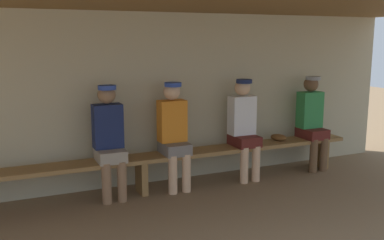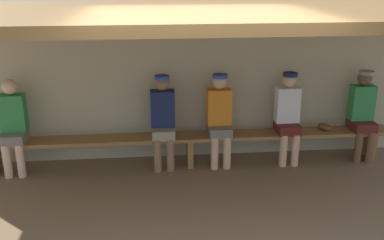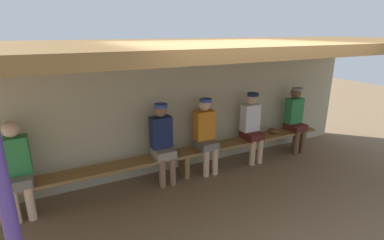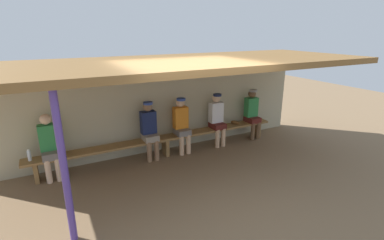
{
  "view_description": "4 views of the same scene",
  "coord_description": "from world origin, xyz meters",
  "px_view_note": "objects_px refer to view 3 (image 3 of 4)",
  "views": [
    {
      "loc": [
        -1.51,
        -3.39,
        1.87
      ],
      "look_at": [
        0.5,
        1.15,
        0.94
      ],
      "focal_mm": 40.86,
      "sensor_mm": 36.0,
      "label": 1
    },
    {
      "loc": [
        -0.57,
        -4.59,
        2.8
      ],
      "look_at": [
        0.0,
        1.24,
        0.8
      ],
      "focal_mm": 42.77,
      "sensor_mm": 36.0,
      "label": 2
    },
    {
      "loc": [
        -1.94,
        -2.59,
        2.45
      ],
      "look_at": [
        0.1,
        1.44,
        1.05
      ],
      "focal_mm": 27.05,
      "sensor_mm": 36.0,
      "label": 3
    },
    {
      "loc": [
        -2.37,
        -4.38,
        2.88
      ],
      "look_at": [
        0.58,
        1.3,
        0.86
      ],
      "focal_mm": 26.88,
      "sensor_mm": 36.0,
      "label": 4
    }
  ],
  "objects_px": {
    "player_in_red": "(252,124)",
    "bench": "(184,156)",
    "player_in_white": "(17,166)",
    "player_middle": "(162,140)",
    "baseball_glove_dark_brown": "(273,131)",
    "player_shirtless_tan": "(295,117)",
    "player_near_post": "(206,132)",
    "support_post": "(13,235)"
  },
  "relations": [
    {
      "from": "player_near_post",
      "to": "player_middle",
      "type": "bearing_deg",
      "value": 180.0
    },
    {
      "from": "player_middle",
      "to": "baseball_glove_dark_brown",
      "type": "bearing_deg",
      "value": 0.76
    },
    {
      "from": "support_post",
      "to": "bench",
      "type": "distance_m",
      "value": 3.19
    },
    {
      "from": "player_shirtless_tan",
      "to": "player_in_red",
      "type": "bearing_deg",
      "value": 180.0
    },
    {
      "from": "bench",
      "to": "player_near_post",
      "type": "relative_size",
      "value": 4.46
    },
    {
      "from": "player_in_red",
      "to": "player_near_post",
      "type": "bearing_deg",
      "value": 180.0
    },
    {
      "from": "player_middle",
      "to": "player_near_post",
      "type": "bearing_deg",
      "value": 0.0
    },
    {
      "from": "support_post",
      "to": "player_near_post",
      "type": "xyz_separation_m",
      "value": [
        2.72,
        2.1,
        -0.35
      ]
    },
    {
      "from": "player_near_post",
      "to": "baseball_glove_dark_brown",
      "type": "bearing_deg",
      "value": 1.14
    },
    {
      "from": "player_near_post",
      "to": "player_shirtless_tan",
      "type": "height_order",
      "value": "same"
    },
    {
      "from": "player_shirtless_tan",
      "to": "player_in_white",
      "type": "bearing_deg",
      "value": -179.99
    },
    {
      "from": "player_in_red",
      "to": "player_shirtless_tan",
      "type": "xyz_separation_m",
      "value": [
        1.13,
        0.0,
        0.0
      ]
    },
    {
      "from": "player_in_white",
      "to": "support_post",
      "type": "bearing_deg",
      "value": -85.84
    },
    {
      "from": "player_in_red",
      "to": "support_post",
      "type": "bearing_deg",
      "value": -150.55
    },
    {
      "from": "player_in_red",
      "to": "bench",
      "type": "bearing_deg",
      "value": -179.86
    },
    {
      "from": "player_in_red",
      "to": "player_middle",
      "type": "relative_size",
      "value": 1.0
    },
    {
      "from": "bench",
      "to": "player_in_red",
      "type": "bearing_deg",
      "value": 0.14
    },
    {
      "from": "support_post",
      "to": "player_shirtless_tan",
      "type": "height_order",
      "value": "support_post"
    },
    {
      "from": "player_near_post",
      "to": "player_in_red",
      "type": "height_order",
      "value": "same"
    },
    {
      "from": "bench",
      "to": "support_post",
      "type": "bearing_deg",
      "value": -137.47
    },
    {
      "from": "baseball_glove_dark_brown",
      "to": "player_near_post",
      "type": "bearing_deg",
      "value": 66.42
    },
    {
      "from": "player_near_post",
      "to": "player_middle",
      "type": "relative_size",
      "value": 1.0
    },
    {
      "from": "player_in_red",
      "to": "baseball_glove_dark_brown",
      "type": "distance_m",
      "value": 0.64
    },
    {
      "from": "support_post",
      "to": "bench",
      "type": "bearing_deg",
      "value": 42.53
    },
    {
      "from": "player_in_white",
      "to": "player_middle",
      "type": "xyz_separation_m",
      "value": [
        2.06,
        0.0,
        0.02
      ]
    },
    {
      "from": "support_post",
      "to": "player_near_post",
      "type": "relative_size",
      "value": 1.64
    },
    {
      "from": "baseball_glove_dark_brown",
      "to": "player_shirtless_tan",
      "type": "bearing_deg",
      "value": -118.1
    },
    {
      "from": "player_shirtless_tan",
      "to": "baseball_glove_dark_brown",
      "type": "xyz_separation_m",
      "value": [
        -0.54,
        0.03,
        -0.24
      ]
    },
    {
      "from": "player_in_red",
      "to": "baseball_glove_dark_brown",
      "type": "relative_size",
      "value": 5.6
    },
    {
      "from": "bench",
      "to": "player_in_red",
      "type": "xyz_separation_m",
      "value": [
        1.44,
        0.0,
        0.36
      ]
    },
    {
      "from": "support_post",
      "to": "player_shirtless_tan",
      "type": "xyz_separation_m",
      "value": [
        4.86,
        2.1,
        -0.35
      ]
    },
    {
      "from": "player_middle",
      "to": "player_shirtless_tan",
      "type": "height_order",
      "value": "same"
    },
    {
      "from": "player_in_white",
      "to": "player_shirtless_tan",
      "type": "xyz_separation_m",
      "value": [
        5.01,
        0.0,
        0.02
      ]
    },
    {
      "from": "player_shirtless_tan",
      "to": "bench",
      "type": "bearing_deg",
      "value": -179.92
    },
    {
      "from": "bench",
      "to": "player_shirtless_tan",
      "type": "relative_size",
      "value": 4.46
    },
    {
      "from": "bench",
      "to": "player_near_post",
      "type": "distance_m",
      "value": 0.56
    },
    {
      "from": "support_post",
      "to": "baseball_glove_dark_brown",
      "type": "xyz_separation_m",
      "value": [
        4.32,
        2.14,
        -0.6
      ]
    },
    {
      "from": "player_middle",
      "to": "baseball_glove_dark_brown",
      "type": "xyz_separation_m",
      "value": [
        2.41,
        0.03,
        -0.24
      ]
    },
    {
      "from": "player_in_white",
      "to": "player_in_red",
      "type": "relative_size",
      "value": 0.99
    },
    {
      "from": "player_middle",
      "to": "player_in_red",
      "type": "bearing_deg",
      "value": 0.0
    },
    {
      "from": "player_in_white",
      "to": "baseball_glove_dark_brown",
      "type": "relative_size",
      "value": 5.56
    },
    {
      "from": "player_in_white",
      "to": "baseball_glove_dark_brown",
      "type": "xyz_separation_m",
      "value": [
        4.47,
        0.03,
        -0.22
      ]
    }
  ]
}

